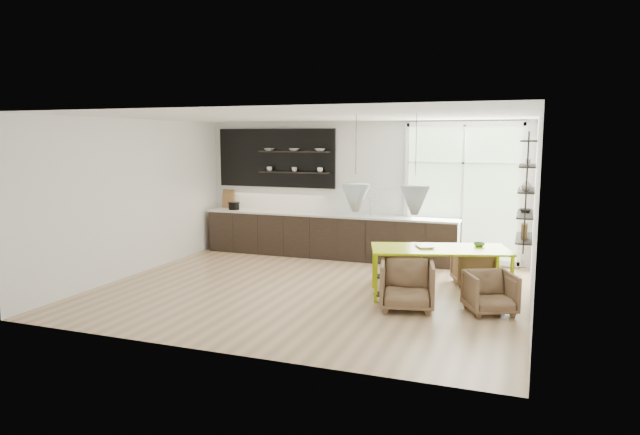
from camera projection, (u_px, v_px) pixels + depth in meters
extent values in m
cube|color=tan|center=(309.00, 290.00, 9.62)|extent=(7.00, 6.00, 0.01)
cube|color=white|center=(360.00, 190.00, 12.20)|extent=(7.00, 0.02, 2.90)
cube|color=white|center=(134.00, 197.00, 10.61)|extent=(0.02, 6.00, 2.90)
cube|color=white|center=(535.00, 215.00, 8.21)|extent=(0.02, 6.00, 2.90)
cube|color=white|center=(309.00, 116.00, 9.21)|extent=(7.00, 6.00, 0.01)
cube|color=#B2D1A5|center=(463.00, 193.00, 11.43)|extent=(2.20, 0.02, 2.70)
cube|color=white|center=(462.00, 193.00, 11.41)|extent=(2.30, 0.08, 2.80)
cone|color=silver|center=(356.00, 198.00, 8.59)|extent=(0.44, 0.44, 0.42)
cone|color=silver|center=(415.00, 200.00, 8.29)|extent=(0.44, 0.44, 0.42)
cylinder|color=black|center=(356.00, 144.00, 8.48)|extent=(0.01, 0.01, 0.89)
cylinder|color=black|center=(416.00, 145.00, 8.17)|extent=(0.01, 0.01, 0.89)
cube|color=black|center=(328.00, 236.00, 12.23)|extent=(5.50, 0.65, 0.90)
cube|color=beige|center=(328.00, 215.00, 12.17)|extent=(5.54, 0.69, 0.04)
cube|color=white|center=(333.00, 200.00, 12.43)|extent=(5.50, 0.02, 0.55)
cube|color=black|center=(276.00, 158.00, 12.74)|extent=(2.80, 0.06, 1.30)
cube|color=black|center=(294.00, 152.00, 12.42)|extent=(1.60, 0.28, 0.03)
cube|color=black|center=(294.00, 172.00, 12.48)|extent=(1.60, 0.28, 0.03)
cube|color=olive|center=(228.00, 199.00, 13.23)|extent=(0.30, 0.10, 0.42)
cylinder|color=silver|center=(371.00, 207.00, 11.92)|extent=(0.02, 0.02, 0.40)
imported|color=white|center=(269.00, 149.00, 12.62)|extent=(0.22, 0.22, 0.05)
imported|color=white|center=(294.00, 150.00, 12.41)|extent=(0.22, 0.22, 0.05)
imported|color=white|center=(320.00, 150.00, 12.21)|extent=(0.22, 0.22, 0.05)
imported|color=white|center=(269.00, 169.00, 12.68)|extent=(0.12, 0.12, 0.10)
imported|color=white|center=(294.00, 169.00, 12.47)|extent=(0.12, 0.12, 0.10)
imported|color=white|center=(320.00, 170.00, 12.27)|extent=(0.12, 0.12, 0.10)
cylinder|color=black|center=(234.00, 206.00, 12.85)|extent=(0.24, 0.24, 0.15)
cube|color=black|center=(526.00, 193.00, 8.78)|extent=(0.02, 0.02, 1.90)
cube|color=black|center=(527.00, 187.00, 9.90)|extent=(0.02, 0.02, 1.90)
cube|color=black|center=(524.00, 238.00, 9.45)|extent=(0.26, 1.20, 0.02)
cube|color=black|center=(525.00, 214.00, 9.39)|extent=(0.26, 1.20, 0.02)
cube|color=black|center=(526.00, 190.00, 9.34)|extent=(0.26, 1.20, 0.02)
cube|color=black|center=(528.00, 166.00, 9.28)|extent=(0.26, 1.20, 0.03)
cube|color=black|center=(529.00, 141.00, 9.23)|extent=(0.26, 1.20, 0.03)
imported|color=white|center=(526.00, 185.00, 9.09)|extent=(0.18, 0.18, 0.19)
imported|color=#333338|center=(525.00, 210.00, 9.58)|extent=(0.22, 0.22, 0.05)
imported|color=white|center=(528.00, 162.00, 9.37)|extent=(0.10, 0.10, 0.09)
cube|color=olive|center=(524.00, 231.00, 9.34)|extent=(0.10, 0.18, 0.24)
cube|color=#A9C501|center=(440.00, 249.00, 9.16)|extent=(2.36, 1.57, 0.03)
cube|color=#A9C501|center=(376.00, 279.00, 8.84)|extent=(0.06, 0.06, 0.76)
cube|color=#A9C501|center=(374.00, 266.00, 9.71)|extent=(0.06, 0.06, 0.76)
cube|color=#A9C501|center=(512.00, 281.00, 8.72)|extent=(0.06, 0.06, 0.76)
cube|color=#A9C501|center=(497.00, 268.00, 9.59)|extent=(0.06, 0.06, 0.76)
imported|color=olive|center=(404.00, 265.00, 10.16)|extent=(0.76, 0.77, 0.61)
imported|color=olive|center=(473.00, 267.00, 9.95)|extent=(0.83, 0.84, 0.61)
imported|color=olive|center=(407.00, 285.00, 8.52)|extent=(0.94, 0.95, 0.73)
imported|color=olive|center=(490.00, 293.00, 8.32)|extent=(0.88, 0.89, 0.62)
cylinder|color=black|center=(384.00, 276.00, 8.90)|extent=(0.31, 0.31, 0.02)
cylinder|color=black|center=(384.00, 294.00, 8.94)|extent=(0.33, 0.33, 0.01)
cylinder|color=black|center=(393.00, 289.00, 8.94)|extent=(0.01, 0.01, 0.40)
cylinder|color=black|center=(382.00, 287.00, 9.07)|extent=(0.01, 0.01, 0.40)
cylinder|color=black|center=(375.00, 289.00, 8.92)|extent=(0.01, 0.01, 0.40)
cylinder|color=black|center=(386.00, 291.00, 8.79)|extent=(0.01, 0.01, 0.40)
imported|color=white|center=(417.00, 246.00, 9.21)|extent=(0.37, 0.41, 0.03)
imported|color=#508852|center=(479.00, 244.00, 9.31)|extent=(0.21, 0.21, 0.06)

